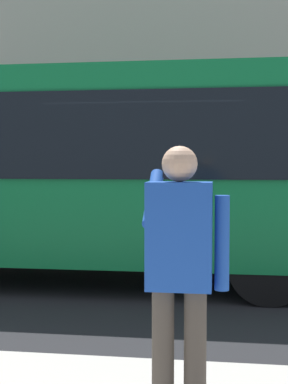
# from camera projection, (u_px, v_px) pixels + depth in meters

# --- Properties ---
(ground_plane) EXTENTS (60.00, 60.00, 0.00)m
(ground_plane) POSITION_uv_depth(u_px,v_px,m) (154.00, 283.00, 7.97)
(ground_plane) COLOR #232326
(building_facade_far) EXTENTS (28.00, 1.55, 12.00)m
(building_facade_far) POSITION_uv_depth(u_px,v_px,m) (186.00, 4.00, 14.38)
(building_facade_far) COLOR beige
(building_facade_far) RESTS_ON ground_plane
(red_bus) EXTENTS (9.05, 2.54, 3.08)m
(red_bus) POSITION_uv_depth(u_px,v_px,m) (57.00, 168.00, 8.12)
(red_bus) COLOR #0F7238
(red_bus) RESTS_ON ground_plane
(pedestrian_photographer) EXTENTS (0.53, 0.52, 1.70)m
(pedestrian_photographer) POSITION_uv_depth(u_px,v_px,m) (180.00, 261.00, 3.35)
(pedestrian_photographer) COLOR #4C4238
(pedestrian_photographer) RESTS_ON sidewalk_curb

